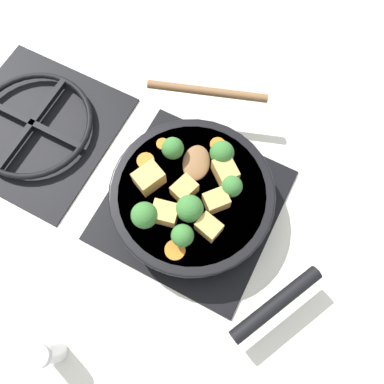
{
  "coord_description": "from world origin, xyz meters",
  "views": [
    {
      "loc": [
        -0.19,
        -0.1,
        0.68
      ],
      "look_at": [
        0.0,
        0.0,
        0.07
      ],
      "focal_mm": 35.0,
      "sensor_mm": 36.0,
      "label": 1
    }
  ],
  "objects": [
    {
      "name": "broccoli_floret_near_spoon",
      "position": [
        -0.08,
        0.05,
        0.1
      ],
      "size": [
        0.04,
        0.04,
        0.05
      ],
      "color": "#709956",
      "rests_on": "skillet_pan"
    },
    {
      "name": "broccoli_floret_center_top",
      "position": [
        -0.08,
        -0.02,
        0.1
      ],
      "size": [
        0.04,
        0.04,
        0.04
      ],
      "color": "#709956",
      "rests_on": "skillet_pan"
    },
    {
      "name": "rear_burner_grate",
      "position": [
        0.0,
        0.36,
        0.01
      ],
      "size": [
        0.31,
        0.31,
        0.03
      ],
      "color": "black",
      "rests_on": "ground_plane"
    },
    {
      "name": "tofu_cube_east_chunk",
      "position": [
        0.05,
        -0.04,
        0.09
      ],
      "size": [
        0.05,
        0.05,
        0.03
      ],
      "primitive_type": "cube",
      "rotation": [
        0.0,
        0.0,
        4.03
      ],
      "color": "tan",
      "rests_on": "skillet_pan"
    },
    {
      "name": "tofu_cube_near_handle",
      "position": [
        -0.06,
        0.02,
        0.09
      ],
      "size": [
        0.04,
        0.05,
        0.03
      ],
      "primitive_type": "cube",
      "rotation": [
        0.0,
        0.0,
        1.79
      ],
      "color": "tan",
      "rests_on": "skillet_pan"
    },
    {
      "name": "front_burner_grate",
      "position": [
        0.0,
        0.0,
        0.01
      ],
      "size": [
        0.31,
        0.31,
        0.03
      ],
      "color": "black",
      "rests_on": "ground_plane"
    },
    {
      "name": "carrot_slice_near_center",
      "position": [
        -0.1,
        -0.02,
        0.08
      ],
      "size": [
        0.03,
        0.03,
        0.01
      ],
      "primitive_type": "cylinder",
      "color": "orange",
      "rests_on": "skillet_pan"
    },
    {
      "name": "tofu_cube_back_piece",
      "position": [
        -0.0,
        -0.05,
        0.09
      ],
      "size": [
        0.05,
        0.05,
        0.03
      ],
      "primitive_type": "cube",
      "rotation": [
        0.0,
        0.0,
        5.58
      ],
      "color": "tan",
      "rests_on": "skillet_pan"
    },
    {
      "name": "broccoli_floret_north_edge",
      "position": [
        0.03,
        -0.06,
        0.1
      ],
      "size": [
        0.04,
        0.04,
        0.04
      ],
      "color": "#709956",
      "rests_on": "skillet_pan"
    },
    {
      "name": "wooden_spoon",
      "position": [
        0.13,
        0.04,
        0.08
      ],
      "size": [
        0.22,
        0.22,
        0.02
      ],
      "color": "brown",
      "rests_on": "skillet_pan"
    },
    {
      "name": "carrot_slice_orange_thin",
      "position": [
        0.1,
        0.0,
        0.08
      ],
      "size": [
        0.03,
        0.03,
        0.01
      ],
      "primitive_type": "cylinder",
      "color": "orange",
      "rests_on": "skillet_pan"
    },
    {
      "name": "salt_shaker",
      "position": [
        -0.33,
        0.08,
        0.04
      ],
      "size": [
        0.04,
        0.04,
        0.09
      ],
      "color": "white",
      "rests_on": "ground_plane"
    },
    {
      "name": "tofu_cube_center_large",
      "position": [
        -0.02,
        0.07,
        0.09
      ],
      "size": [
        0.06,
        0.05,
        0.04
      ],
      "primitive_type": "cube",
      "rotation": [
        0.0,
        0.0,
        2.72
      ],
      "color": "tan",
      "rests_on": "skillet_pan"
    },
    {
      "name": "tofu_cube_west_chunk",
      "position": [
        -0.01,
        0.01,
        0.09
      ],
      "size": [
        0.05,
        0.04,
        0.03
      ],
      "primitive_type": "cube",
      "rotation": [
        0.0,
        0.0,
        5.97
      ],
      "color": "tan",
      "rests_on": "skillet_pan"
    },
    {
      "name": "carrot_slice_edge_slice",
      "position": [
        0.01,
        0.1,
        0.08
      ],
      "size": [
        0.03,
        0.03,
        0.01
      ],
      "primitive_type": "cylinder",
      "color": "orange",
      "rests_on": "skillet_pan"
    },
    {
      "name": "skillet_pan",
      "position": [
        -0.0,
        -0.0,
        0.05
      ],
      "size": [
        0.33,
        0.4,
        0.05
      ],
      "color": "black",
      "rests_on": "front_burner_grate"
    },
    {
      "name": "carrot_slice_under_broccoli",
      "position": [
        0.06,
        0.09,
        0.08
      ],
      "size": [
        0.02,
        0.02,
        0.01
      ],
      "primitive_type": "cylinder",
      "color": "orange",
      "rests_on": "skillet_pan"
    },
    {
      "name": "ground_plane",
      "position": [
        0.0,
        0.0,
        0.0
      ],
      "size": [
        2.4,
        2.4,
        0.0
      ],
      "primitive_type": "plane",
      "color": "silver"
    },
    {
      "name": "tofu_cube_front_piece",
      "position": [
        -0.05,
        -0.05,
        0.09
      ],
      "size": [
        0.04,
        0.04,
        0.03
      ],
      "primitive_type": "cube",
      "rotation": [
        0.0,
        0.0,
        4.48
      ],
      "color": "tan",
      "rests_on": "skillet_pan"
    },
    {
      "name": "broccoli_floret_south_cluster",
      "position": [
        0.05,
        0.06,
        0.1
      ],
      "size": [
        0.04,
        0.04,
        0.05
      ],
      "color": "#709956",
      "rests_on": "skillet_pan"
    },
    {
      "name": "broccoli_floret_west_rim",
      "position": [
        -0.04,
        -0.01,
        0.1
      ],
      "size": [
        0.05,
        0.05,
        0.05
      ],
      "color": "#709956",
      "rests_on": "skillet_pan"
    },
    {
      "name": "broccoli_floret_east_rim",
      "position": [
        0.08,
        -0.02,
        0.1
      ],
      "size": [
        0.04,
        0.04,
        0.05
      ],
      "color": "#709956",
      "rests_on": "skillet_pan"
    }
  ]
}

